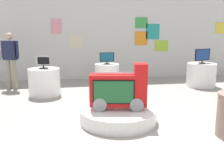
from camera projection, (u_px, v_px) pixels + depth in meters
ground_plane at (132, 125)px, 4.43m from camera, size 30.00×30.00×0.00m
back_wall_display at (103, 39)px, 8.60m from camera, size 11.40×0.13×2.82m
main_display_pedestal at (118, 115)px, 4.58m from camera, size 1.44×1.44×0.25m
novelty_firetruck_tv at (119, 91)px, 4.48m from camera, size 1.08×0.52×0.87m
display_pedestal_left_rear at (107, 76)px, 7.33m from camera, size 0.73×0.73×0.72m
tv_on_left_rear at (107, 58)px, 7.22m from camera, size 0.44×0.17×0.35m
display_pedestal_center_rear at (201, 75)px, 7.50m from camera, size 0.87×0.87×0.72m
tv_on_center_rear at (203, 55)px, 7.38m from camera, size 0.57×0.22×0.44m
display_pedestal_right_rear at (44, 82)px, 6.44m from camera, size 0.83×0.83×0.72m
tv_on_right_rear at (43, 62)px, 6.34m from camera, size 0.36×0.23×0.32m
shopper_browsing_near_truck at (10, 56)px, 7.05m from camera, size 0.53×0.33×1.65m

